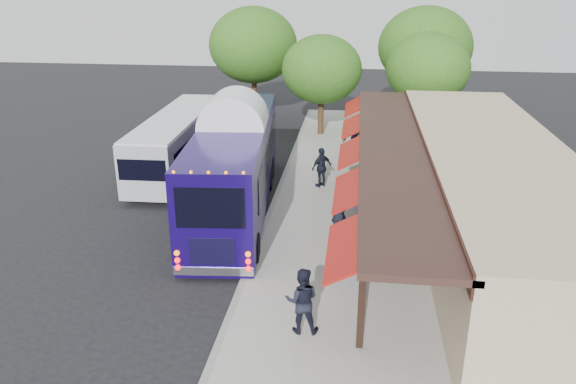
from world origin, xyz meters
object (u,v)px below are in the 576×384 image
at_px(ped_b, 302,301).
at_px(city_bus, 178,140).
at_px(ped_a, 340,214).
at_px(sign_board, 363,245).
at_px(ped_c, 322,167).
at_px(ped_d, 355,137).
at_px(coach_bus, 235,161).

bearing_deg(ped_b, city_bus, -63.79).
xyz_separation_m(ped_a, sign_board, (0.86, -2.24, -0.15)).
xyz_separation_m(ped_c, sign_board, (1.88, -7.37, -0.23)).
relative_size(ped_a, ped_c, 0.91).
xyz_separation_m(city_bus, ped_b, (7.64, -13.44, -0.47)).
bearing_deg(ped_b, ped_d, -97.52).
relative_size(ped_a, sign_board, 1.64).
height_order(city_bus, ped_d, city_bus).
distance_m(ped_a, ped_c, 5.23).
relative_size(city_bus, ped_c, 5.72).
height_order(ped_c, sign_board, ped_c).
height_order(coach_bus, sign_board, coach_bus).
height_order(ped_a, sign_board, ped_a).
bearing_deg(ped_d, ped_a, 93.81).
distance_m(ped_b, sign_board, 4.41).
relative_size(ped_b, sign_board, 1.85).
bearing_deg(ped_d, coach_bus, 65.13).
xyz_separation_m(coach_bus, ped_d, (4.85, 8.07, -1.01)).
xyz_separation_m(city_bus, ped_d, (8.84, 3.26, -0.43)).
distance_m(ped_b, ped_d, 16.74).
relative_size(city_bus, ped_b, 5.56).
xyz_separation_m(coach_bus, ped_b, (3.65, -8.62, -1.04)).
distance_m(coach_bus, ped_c, 4.56).
relative_size(coach_bus, ped_a, 7.48).
xyz_separation_m(city_bus, ped_c, (7.40, -1.99, -0.49)).
bearing_deg(ped_c, ped_a, 58.66).
bearing_deg(ped_c, coach_bus, -2.91).
bearing_deg(sign_board, ped_d, 93.05).
distance_m(ped_a, sign_board, 2.40).
bearing_deg(sign_board, ped_a, 112.06).
relative_size(city_bus, ped_a, 6.28).
bearing_deg(ped_a, city_bus, 133.09).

